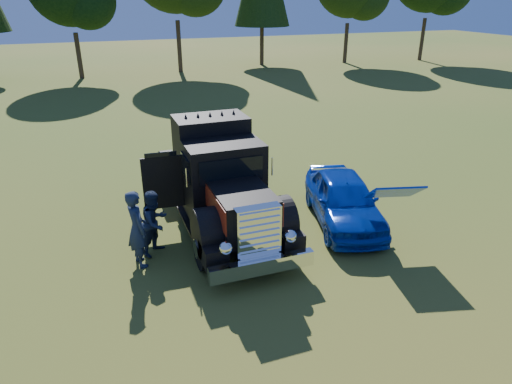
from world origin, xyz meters
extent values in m
plane|color=#345719|center=(0.00, 0.00, 0.00)|extent=(120.00, 120.00, 0.00)
cylinder|color=#2D2116|center=(20.00, 30.00, 1.80)|extent=(0.36, 0.36, 3.60)
cylinder|color=#2D2116|center=(12.00, 31.50, 2.25)|extent=(0.36, 0.36, 4.50)
cylinder|color=#2D2116|center=(-4.00, 29.50, 1.71)|extent=(0.36, 0.36, 3.42)
sphere|color=black|center=(-2.86, 28.74, 5.70)|extent=(4.18, 4.18, 4.18)
cylinder|color=#2D2116|center=(4.00, 30.00, 2.07)|extent=(0.36, 0.36, 4.14)
cylinder|color=#2D2116|center=(28.00, 29.00, 1.98)|extent=(0.36, 0.36, 3.96)
cylinder|color=black|center=(-1.59, -0.29, 0.55)|extent=(0.32, 1.10, 1.10)
cylinder|color=black|center=(0.51, -0.29, 0.55)|extent=(0.32, 1.10, 1.10)
cylinder|color=black|center=(-1.59, 4.51, 0.55)|extent=(0.32, 1.10, 1.10)
cylinder|color=black|center=(0.51, 4.51, 0.55)|extent=(0.32, 1.10, 1.10)
cylinder|color=black|center=(-1.26, 4.51, 0.55)|extent=(0.32, 1.10, 1.10)
cylinder|color=black|center=(0.18, 4.51, 0.55)|extent=(0.32, 1.10, 1.10)
cube|color=black|center=(-0.54, 2.31, 0.62)|extent=(1.60, 6.40, 0.28)
cube|color=white|center=(-0.54, -1.54, 0.55)|extent=(2.50, 0.22, 0.36)
cube|color=white|center=(-0.54, -1.24, 1.25)|extent=(1.05, 0.30, 1.30)
cube|color=black|center=(-0.54, -0.19, 1.30)|extent=(1.35, 1.80, 1.10)
cube|color=maroon|center=(-1.23, -0.19, 1.50)|extent=(0.02, 1.80, 0.60)
cube|color=maroon|center=(0.15, -0.19, 1.50)|extent=(0.02, 1.80, 0.60)
cylinder|color=black|center=(-1.49, -0.29, 0.95)|extent=(0.55, 1.24, 1.24)
cylinder|color=black|center=(0.41, -0.29, 0.95)|extent=(0.55, 1.24, 1.24)
sphere|color=white|center=(-1.32, -1.31, 1.05)|extent=(0.32, 0.32, 0.32)
sphere|color=white|center=(0.24, -1.31, 1.05)|extent=(0.32, 0.32, 0.32)
cube|color=black|center=(-0.54, 1.36, 1.55)|extent=(2.05, 1.30, 2.10)
cube|color=black|center=(-0.54, 0.69, 2.05)|extent=(1.70, 0.05, 0.65)
cube|color=black|center=(-0.54, 2.66, 1.75)|extent=(2.05, 1.30, 2.50)
cube|color=black|center=(-0.54, 4.31, 0.95)|extent=(2.00, 2.00, 0.35)
cube|color=black|center=(-2.11, 1.98, 1.45)|extent=(1.10, 0.12, 1.50)
cube|color=maroon|center=(-2.12, 2.03, 1.30)|extent=(0.85, 0.06, 0.75)
imported|color=#1207A0|center=(2.85, 0.70, 0.72)|extent=(2.73, 4.52, 1.44)
cube|color=#1207A0|center=(3.29, -0.94, 1.55)|extent=(1.49, 1.23, 0.67)
imported|color=#212E4E|center=(-3.04, 0.40, 0.99)|extent=(0.62, 0.81, 1.98)
imported|color=#20344C|center=(-2.55, 0.84, 0.86)|extent=(1.05, 1.05, 1.72)
camera|label=1|loc=(-3.69, -9.73, 6.23)|focal=32.00mm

